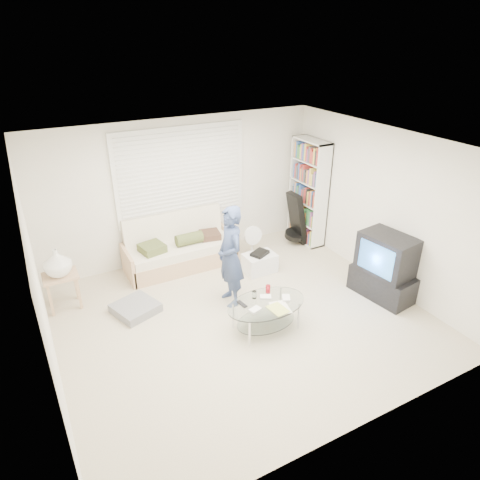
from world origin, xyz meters
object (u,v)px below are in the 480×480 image
futon_sofa (180,250)px  tv_unit (385,267)px  bookshelf (308,192)px  coffee_table (266,308)px

futon_sofa → tv_unit: (2.43, -2.37, 0.20)m
bookshelf → tv_unit: (-0.13, -2.19, -0.49)m
tv_unit → coffee_table: (-2.02, 0.14, -0.16)m
futon_sofa → bookshelf: size_ratio=0.96×
futon_sofa → coffee_table: (0.41, -2.23, 0.03)m
bookshelf → coffee_table: bearing=-136.3°
tv_unit → futon_sofa: bearing=135.8°
tv_unit → coffee_table: bearing=176.0°
futon_sofa → tv_unit: tv_unit is taller
bookshelf → coffee_table: (-2.15, -2.05, -0.66)m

